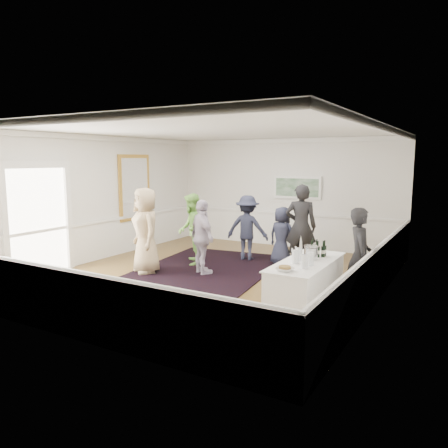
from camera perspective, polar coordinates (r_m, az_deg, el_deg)
The scene contains 23 objects.
floor at distance 9.85m, azimuth -1.12°, elevation -6.81°, with size 8.00×8.00×0.00m, color brown.
ceiling at distance 9.52m, azimuth -1.18°, elevation 12.11°, with size 7.00×8.00×0.02m, color white.
wall_left at distance 11.75m, azimuth -15.94°, elevation 3.28°, with size 0.02×8.00×3.20m, color white.
wall_right at distance 8.31m, azimuth 19.97°, elevation 1.08°, with size 0.02×8.00×3.20m, color white.
wall_back at distance 13.12m, azimuth 7.96°, elevation 4.04°, with size 7.00×0.02×3.20m, color white.
wall_front at distance 6.50m, azimuth -19.74°, elevation -0.84°, with size 7.00×0.02×3.20m, color white.
wainscoting at distance 9.73m, azimuth -1.13°, elevation -3.97°, with size 7.00×8.00×1.00m, color white, non-canonical shape.
mirror at distance 12.63m, azimuth -11.58°, elevation 4.69°, with size 0.05×1.25×1.85m.
doorway at distance 10.50m, azimuth -23.15°, elevation 1.34°, with size 0.10×1.78×2.56m.
landscape_painting at distance 12.92m, azimuth 9.53°, elevation 4.73°, with size 1.44×0.06×0.66m.
area_rug at distance 10.57m, azimuth -1.96°, elevation -5.70°, with size 2.96×3.89×0.02m, color black.
serving_table at distance 7.79m, azimuth 10.65°, elevation -7.83°, with size 0.80×2.10×0.85m.
bartender at distance 8.20m, azimuth 17.29°, elevation -4.03°, with size 0.64×0.42×1.75m, color black.
guest_tan at distance 10.12m, azimuth -10.19°, elevation -0.85°, with size 0.96×0.62×1.96m, color tan.
guest_green at distance 10.80m, azimuth -4.23°, elevation -0.68°, with size 0.86×0.67×1.76m, color #73B448.
guest_lilac at distance 9.85m, azimuth -2.85°, elevation -1.74°, with size 1.00×0.42×1.70m, color #B2A7BB.
guest_dark_a at distance 11.27m, azimuth 3.07°, elevation -0.51°, with size 1.08×0.62×1.68m, color #212438.
guest_dark_b at distance 10.53m, azimuth 10.00°, elevation -0.33°, with size 0.74×0.48×2.02m, color black.
guest_navy at distance 10.83m, azimuth 7.56°, elevation -1.56°, with size 0.71×0.46×1.45m, color #212438.
wine_bottles at distance 8.09m, azimuth 12.14°, elevation -3.06°, with size 0.30×0.25×0.31m.
juice_pitchers at distance 7.42m, azimuth 10.18°, elevation -4.31°, with size 0.40×0.58×0.24m.
ice_bucket at distance 7.80m, azimuth 11.28°, elevation -3.76°, with size 0.26×0.26×0.24m, color silver.
nut_bowl at distance 6.97m, azimuth 7.94°, elevation -5.78°, with size 0.29×0.29×0.08m.
Camera 1 is at (4.93, -8.12, 2.60)m, focal length 35.00 mm.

